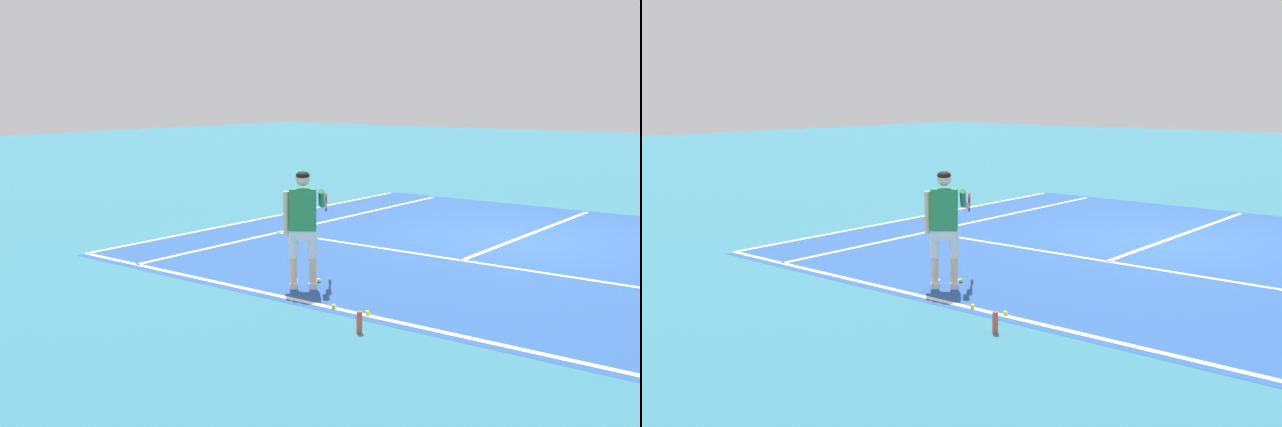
{
  "view_description": "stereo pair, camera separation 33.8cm",
  "coord_description": "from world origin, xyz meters",
  "views": [
    {
      "loc": [
        5.6,
        -13.53,
        2.83
      ],
      "look_at": [
        -1.0,
        -5.0,
        1.05
      ],
      "focal_mm": 41.64,
      "sensor_mm": 36.0,
      "label": 1
    },
    {
      "loc": [
        5.87,
        -13.32,
        2.83
      ],
      "look_at": [
        -1.0,
        -5.0,
        1.05
      ],
      "focal_mm": 41.64,
      "sensor_mm": 36.0,
      "label": 2
    }
  ],
  "objects": [
    {
      "name": "line_centre_service",
      "position": [
        0.0,
        0.82,
        0.0
      ],
      "size": [
        0.1,
        6.4,
        0.01
      ],
      "primitive_type": "cube",
      "color": "white",
      "rests_on": "ground"
    },
    {
      "name": "tennis_ball_by_baseline",
      "position": [
        0.48,
        -5.93,
        0.03
      ],
      "size": [
        0.07,
        0.07,
        0.07
      ],
      "primitive_type": "sphere",
      "color": "#CCE02D",
      "rests_on": "ground"
    },
    {
      "name": "water_bottle",
      "position": [
        0.79,
        -6.56,
        0.13
      ],
      "size": [
        0.07,
        0.07,
        0.26
      ],
      "primitive_type": "cylinder",
      "color": "#E04C38",
      "rests_on": "ground"
    },
    {
      "name": "court_inner_surface",
      "position": [
        0.0,
        -0.96,
        0.0
      ],
      "size": [
        10.98,
        10.37,
        0.0
      ],
      "primitive_type": "cube",
      "color": "#234C93",
      "rests_on": "ground"
    },
    {
      "name": "tennis_ball_mid_court",
      "position": [
        -0.03,
        -5.96,
        0.03
      ],
      "size": [
        0.07,
        0.07,
        0.07
      ],
      "primitive_type": "sphere",
      "color": "#CCE02D",
      "rests_on": "ground"
    },
    {
      "name": "tennis_player",
      "position": [
        -1.02,
        -5.37,
        0.99
      ],
      "size": [
        0.62,
        1.21,
        1.71
      ],
      "color": "white",
      "rests_on": "ground"
    },
    {
      "name": "line_singles_left",
      "position": [
        -4.12,
        -0.96,
        0.0
      ],
      "size": [
        0.1,
        9.97,
        0.01
      ],
      "primitive_type": "cube",
      "color": "white",
      "rests_on": "ground"
    },
    {
      "name": "line_doubles_left",
      "position": [
        -5.49,
        -0.96,
        0.0
      ],
      "size": [
        0.1,
        9.97,
        0.01
      ],
      "primitive_type": "cube",
      "color": "white",
      "rests_on": "ground"
    },
    {
      "name": "tennis_ball_near_feet",
      "position": [
        -1.02,
        -5.02,
        0.03
      ],
      "size": [
        0.07,
        0.07,
        0.07
      ],
      "primitive_type": "sphere",
      "color": "#CCE02D",
      "rests_on": "ground"
    },
    {
      "name": "ground_plane",
      "position": [
        0.0,
        0.0,
        0.0
      ],
      "size": [
        80.0,
        80.0,
        0.0
      ],
      "primitive_type": "plane",
      "color": "teal"
    },
    {
      "name": "line_service",
      "position": [
        0.0,
        -2.38,
        0.0
      ],
      "size": [
        8.23,
        0.1,
        0.01
      ],
      "primitive_type": "cube",
      "color": "white",
      "rests_on": "ground"
    },
    {
      "name": "line_baseline",
      "position": [
        0.0,
        -5.95,
        0.0
      ],
      "size": [
        10.98,
        0.1,
        0.01
      ],
      "primitive_type": "cube",
      "color": "white",
      "rests_on": "ground"
    }
  ]
}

